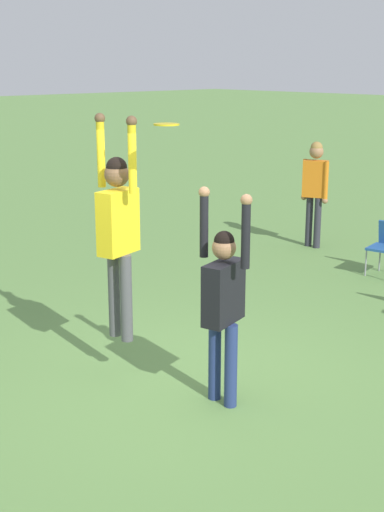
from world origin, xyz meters
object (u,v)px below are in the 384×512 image
(frisbee, at_px, (166,124))
(person_jumping, at_px, (118,222))
(person_defending, at_px, (223,294))
(person_spectator_far, at_px, (315,184))

(frisbee, bearing_deg, person_jumping, 177.82)
(person_defending, relative_size, person_spectator_far, 1.11)
(person_defending, distance_m, person_spectator_far, 6.22)
(frisbee, bearing_deg, person_spectator_far, 115.34)
(frisbee, relative_size, person_spectator_far, 0.12)
(person_defending, bearing_deg, person_jumping, -90.00)
(frisbee, bearing_deg, person_defending, 39.99)
(person_defending, height_order, person_spectator_far, person_defending)
(person_jumping, distance_m, person_spectator_far, 6.04)
(person_jumping, bearing_deg, frisbee, -106.62)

